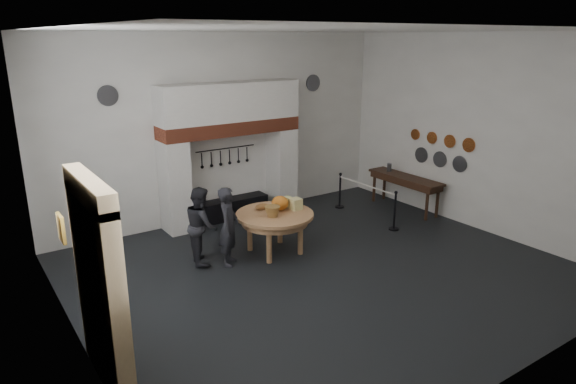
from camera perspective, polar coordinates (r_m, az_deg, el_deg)
floor at (r=10.17m, az=3.85°, el=-8.74°), size 9.00×8.00×0.02m
ceiling at (r=9.17m, az=4.42°, el=17.52°), size 9.00×8.00×0.02m
wall_back at (r=12.73m, az=-7.19°, el=7.09°), size 9.00×0.02×4.50m
wall_front at (r=6.88m, az=25.26°, el=-2.95°), size 9.00×0.02×4.50m
wall_left at (r=7.58m, az=-23.66°, el=-0.99°), size 0.02×8.00×4.50m
wall_right at (r=12.66m, az=20.41°, el=6.11°), size 0.02×8.00×4.50m
chimney_pier_left at (r=12.09m, az=-12.44°, el=0.57°), size 0.55×0.70×2.15m
chimney_pier_right at (r=13.41m, az=-0.71°, el=2.58°), size 0.55×0.70×2.15m
hearth_brick_band at (r=12.41m, az=-6.45°, el=7.14°), size 3.50×0.72×0.32m
chimney_hood at (r=12.32m, az=-6.55°, el=9.94°), size 3.50×0.70×0.90m
iron_range at (r=12.98m, az=-6.30°, el=-1.81°), size 1.90×0.45×0.50m
utensil_rail at (r=12.75m, az=-6.95°, el=4.83°), size 1.60×0.02×0.02m
door_recess at (r=7.04m, az=-20.79°, el=-10.84°), size 0.04×1.10×2.50m
door_jamb_near at (r=6.43m, az=-18.46°, el=-12.85°), size 0.22×0.30×2.60m
door_jamb_far at (r=7.65m, az=-21.48°, el=-8.21°), size 0.22×0.30×2.60m
door_lintel at (r=6.55m, az=-21.30°, el=0.27°), size 0.22×1.70×0.30m
wall_plaque at (r=8.54m, az=-23.89°, el=-3.71°), size 0.05×0.34×0.44m
work_table at (r=10.68m, az=-1.49°, el=-2.54°), size 1.84×1.84×0.07m
pumpkin at (r=10.80m, az=-0.90°, el=-1.24°), size 0.36×0.36×0.31m
cheese_block_big at (r=10.85m, az=0.86°, el=-1.34°), size 0.22×0.22×0.24m
cheese_block_small at (r=11.08m, az=-0.12°, el=-1.06°), size 0.18×0.18×0.20m
wicker_basket at (r=10.43m, az=-1.74°, el=-2.17°), size 0.36×0.36×0.22m
bread_loaf at (r=10.87m, az=-2.94°, el=-1.63°), size 0.31×0.18×0.13m
visitor_near at (r=10.21m, az=-6.61°, el=-3.82°), size 0.67×0.70×1.60m
visitor_far at (r=10.39m, az=-9.60°, el=-3.66°), size 0.78×0.89×1.57m
side_table at (r=13.73m, az=12.92°, el=1.61°), size 0.55×2.20×0.06m
pewter_jug at (r=14.09m, az=11.18°, el=2.70°), size 0.12×0.12×0.22m
copper_pan_a at (r=12.80m, az=19.44°, el=4.94°), size 0.03×0.34×0.34m
copper_pan_b at (r=13.12m, az=17.53°, el=5.40°), size 0.03×0.32×0.32m
copper_pan_c at (r=13.46m, az=15.70°, el=5.83°), size 0.03×0.30×0.30m
copper_pan_d at (r=13.81m, az=13.96°, el=6.23°), size 0.03×0.28×0.28m
pewter_plate_left at (r=13.02m, az=18.53°, el=2.96°), size 0.03×0.40×0.40m
pewter_plate_mid at (r=13.38m, az=16.51°, el=3.50°), size 0.03×0.40×0.40m
pewter_plate_right at (r=13.75m, az=14.59°, el=4.00°), size 0.03×0.40×0.40m
pewter_plate_back_left at (r=11.59m, az=-19.39°, el=10.06°), size 0.44×0.03×0.44m
pewter_plate_back_right at (r=14.00m, az=2.81°, el=12.01°), size 0.44×0.03×0.44m
barrier_post_near at (r=12.31m, az=11.78°, el=-2.14°), size 0.05×0.05×0.90m
barrier_post_far at (r=13.69m, az=5.80°, el=0.09°), size 0.05×0.05×0.90m
barrier_rope at (r=12.87m, az=8.71°, el=0.73°), size 0.04×2.00×0.04m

